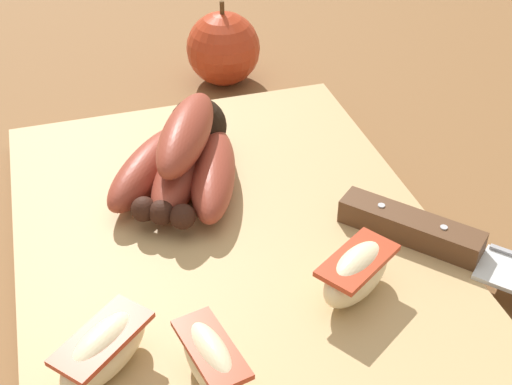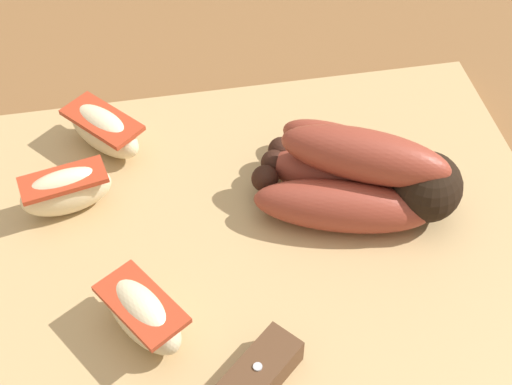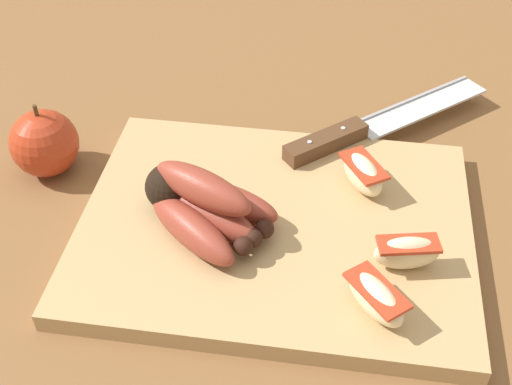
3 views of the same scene
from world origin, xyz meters
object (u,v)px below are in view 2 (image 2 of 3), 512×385
Objects in this scene: banana_bunch at (362,175)px; apple_wedge_far at (143,314)px; apple_wedge_middle at (104,130)px; apple_wedge_near at (66,191)px.

banana_bunch is 2.11× the size of apple_wedge_far.
apple_wedge_far is at bearing -152.76° from banana_bunch.
banana_bunch reaches higher than apple_wedge_far.
apple_wedge_middle is 1.01× the size of apple_wedge_far.
banana_bunch reaches higher than apple_wedge_middle.
apple_wedge_far is (0.04, -0.10, -0.00)m from apple_wedge_near.
apple_wedge_near and apple_wedge_far have the same top height.
banana_bunch is at bearing -26.21° from apple_wedge_middle.
apple_wedge_far is (-0.15, -0.08, -0.01)m from banana_bunch.
apple_wedge_near is 0.97× the size of apple_wedge_middle.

